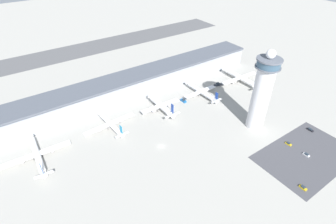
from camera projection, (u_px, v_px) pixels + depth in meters
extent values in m
plane|color=#9E9B93|center=(161.00, 146.00, 172.92)|extent=(1000.00, 1000.00, 0.00)
cube|color=#9399A3|center=(114.00, 91.00, 215.15)|extent=(278.49, 22.00, 16.22)
cube|color=#4C515B|center=(113.00, 82.00, 210.00)|extent=(278.49, 25.00, 1.60)
cube|color=#515154|center=(69.00, 53.00, 301.60)|extent=(417.73, 44.00, 0.01)
cylinder|color=silver|center=(260.00, 99.00, 177.64)|extent=(11.92, 11.92, 46.37)
cylinder|color=#565B66|center=(268.00, 67.00, 164.00)|extent=(16.16, 16.16, 0.80)
cylinder|color=#334C60|center=(269.00, 63.00, 162.53)|extent=(14.86, 14.86, 4.27)
cylinder|color=#565B66|center=(270.00, 59.00, 161.01)|extent=(16.16, 16.16, 1.00)
sphere|color=white|center=(271.00, 54.00, 158.99)|extent=(5.96, 5.96, 5.96)
cube|color=#424247|center=(306.00, 155.00, 166.26)|extent=(64.00, 40.00, 0.01)
cylinder|color=white|center=(37.00, 154.00, 161.56)|extent=(4.67, 33.22, 3.72)
cone|color=white|center=(31.00, 138.00, 174.02)|extent=(3.81, 3.45, 3.72)
cone|color=white|center=(43.00, 174.00, 148.72)|extent=(3.47, 4.56, 3.35)
cube|color=white|center=(37.00, 154.00, 162.39)|extent=(41.42, 5.58, 0.44)
cylinder|color=#A8A8B2|center=(22.00, 160.00, 159.86)|extent=(2.16, 4.15, 2.05)
cylinder|color=#A8A8B2|center=(51.00, 149.00, 167.59)|extent=(2.16, 4.15, 2.05)
cube|color=navy|center=(41.00, 169.00, 145.31)|extent=(0.38, 2.81, 5.95)
cube|color=white|center=(44.00, 175.00, 147.62)|extent=(10.47, 2.30, 0.24)
cylinder|color=black|center=(33.00, 143.00, 173.75)|extent=(0.28, 0.28, 2.14)
cylinder|color=black|center=(43.00, 156.00, 164.32)|extent=(0.28, 0.28, 2.14)
cylinder|color=black|center=(34.00, 159.00, 162.00)|extent=(0.28, 0.28, 2.14)
cylinder|color=white|center=(110.00, 123.00, 186.08)|extent=(5.36, 25.96, 3.52)
cone|color=white|center=(101.00, 114.00, 195.27)|extent=(3.74, 3.42, 3.52)
cone|color=white|center=(121.00, 134.00, 176.55)|extent=(3.47, 4.45, 3.17)
cube|color=white|center=(110.00, 124.00, 186.76)|extent=(39.72, 7.22, 0.44)
cylinder|color=#A8A8B2|center=(99.00, 129.00, 183.77)|extent=(2.21, 4.01, 1.94)
cylinder|color=#A8A8B2|center=(120.00, 120.00, 192.26)|extent=(2.21, 4.01, 1.94)
cube|color=#197FB2|center=(121.00, 129.00, 173.36)|extent=(0.50, 2.81, 5.64)
cube|color=white|center=(122.00, 135.00, 175.55)|extent=(9.99, 2.70, 0.24)
cylinder|color=black|center=(103.00, 119.00, 195.27)|extent=(0.28, 0.28, 2.58)
cylinder|color=black|center=(114.00, 126.00, 188.92)|extent=(0.28, 0.28, 2.58)
cylinder|color=black|center=(108.00, 128.00, 186.40)|extent=(0.28, 0.28, 2.58)
cylinder|color=white|center=(161.00, 105.00, 204.43)|extent=(5.03, 24.07, 4.58)
cone|color=white|center=(152.00, 97.00, 213.97)|extent=(4.66, 4.21, 4.58)
cone|color=white|center=(171.00, 114.00, 194.42)|extent=(4.23, 5.58, 4.13)
cube|color=white|center=(160.00, 106.00, 205.22)|extent=(33.53, 5.03, 0.44)
cylinder|color=#A8A8B2|center=(152.00, 109.00, 203.53)|extent=(2.62, 5.09, 2.52)
cylinder|color=#A8A8B2|center=(167.00, 104.00, 209.88)|extent=(2.62, 5.09, 2.52)
cube|color=navy|center=(172.00, 108.00, 190.23)|extent=(0.35, 2.81, 7.33)
cube|color=white|center=(173.00, 115.00, 193.14)|extent=(12.87, 2.24, 0.24)
cylinder|color=black|center=(154.00, 103.00, 213.79)|extent=(0.28, 0.28, 2.43)
cylinder|color=black|center=(164.00, 108.00, 207.70)|extent=(0.28, 0.28, 2.43)
cylinder|color=black|center=(158.00, 110.00, 204.79)|extent=(0.28, 0.28, 2.43)
cylinder|color=silver|center=(201.00, 91.00, 223.38)|extent=(4.20, 30.77, 3.64)
cone|color=silver|center=(188.00, 83.00, 234.63)|extent=(3.70, 3.34, 3.64)
cone|color=silver|center=(215.00, 100.00, 211.77)|extent=(3.36, 4.43, 3.28)
cube|color=silver|center=(200.00, 92.00, 224.15)|extent=(32.81, 4.99, 0.44)
cylinder|color=#A8A8B2|center=(193.00, 95.00, 222.18)|extent=(2.08, 4.04, 2.00)
cylinder|color=#A8A8B2|center=(205.00, 90.00, 228.73)|extent=(2.08, 4.04, 2.00)
cube|color=navy|center=(217.00, 96.00, 208.45)|extent=(0.35, 2.80, 5.83)
cube|color=silver|center=(216.00, 101.00, 210.71)|extent=(10.24, 2.18, 0.24)
cylinder|color=black|center=(190.00, 87.00, 234.38)|extent=(0.28, 0.28, 2.01)
cylinder|color=black|center=(203.00, 93.00, 226.11)|extent=(0.28, 0.28, 2.01)
cylinder|color=black|center=(198.00, 95.00, 223.67)|extent=(0.28, 0.28, 2.01)
cylinder|color=white|center=(240.00, 77.00, 242.59)|extent=(5.52, 34.90, 4.35)
cone|color=white|center=(226.00, 70.00, 255.85)|extent=(4.48, 4.06, 4.35)
cone|color=white|center=(257.00, 87.00, 228.88)|extent=(4.09, 5.35, 3.91)
cube|color=white|center=(239.00, 78.00, 243.51)|extent=(41.88, 5.80, 0.44)
cylinder|color=#A8A8B2|center=(232.00, 81.00, 241.08)|extent=(2.55, 4.86, 2.39)
cylinder|color=#A8A8B2|center=(245.00, 76.00, 248.83)|extent=(2.55, 4.86, 2.39)
cube|color=#14704C|center=(259.00, 81.00, 224.90)|extent=(0.39, 2.81, 6.96)
cube|color=white|center=(258.00, 87.00, 227.64)|extent=(12.24, 2.41, 0.24)
cylinder|color=black|center=(228.00, 74.00, 255.60)|extent=(0.28, 0.28, 2.26)
cylinder|color=black|center=(242.00, 80.00, 245.78)|extent=(0.28, 0.28, 2.26)
cylinder|color=black|center=(237.00, 82.00, 243.09)|extent=(0.28, 0.28, 2.26)
cube|color=black|center=(183.00, 101.00, 217.30)|extent=(2.39, 4.79, 0.12)
cube|color=#195699|center=(183.00, 101.00, 216.90)|extent=(2.52, 5.69, 1.51)
cube|color=#232D38|center=(184.00, 100.00, 215.75)|extent=(2.07, 1.77, 1.23)
cube|color=black|center=(218.00, 85.00, 239.38)|extent=(7.28, 4.22, 0.12)
cube|color=#2D333D|center=(218.00, 85.00, 238.94)|extent=(8.56, 4.71, 1.63)
cube|color=#232D38|center=(218.00, 83.00, 237.88)|extent=(2.98, 2.71, 1.34)
cube|color=black|center=(210.00, 98.00, 222.32)|extent=(5.12, 5.00, 0.12)
cube|color=silver|center=(210.00, 97.00, 221.93)|extent=(5.84, 5.68, 1.46)
cube|color=#232D38|center=(210.00, 96.00, 220.72)|extent=(2.77, 2.81, 1.20)
cube|color=black|center=(306.00, 155.00, 166.19)|extent=(1.78, 3.50, 0.12)
cube|color=silver|center=(306.00, 155.00, 165.99)|extent=(1.86, 4.16, 0.81)
cube|color=#232D38|center=(307.00, 154.00, 165.49)|extent=(1.63, 2.30, 0.67)
cube|color=black|center=(310.00, 130.00, 186.52)|extent=(1.73, 3.89, 0.12)
cube|color=black|center=(310.00, 130.00, 186.32)|extent=(1.80, 4.63, 0.80)
cube|color=#232D38|center=(310.00, 129.00, 185.98)|extent=(1.58, 2.55, 0.65)
cube|color=black|center=(303.00, 188.00, 145.24)|extent=(1.87, 3.56, 0.12)
cube|color=gold|center=(303.00, 188.00, 145.04)|extent=(1.96, 4.23, 0.81)
cube|color=#232D38|center=(303.00, 187.00, 144.69)|extent=(1.68, 2.34, 0.66)
cube|color=black|center=(288.00, 144.00, 174.53)|extent=(1.85, 3.44, 0.12)
cube|color=gold|center=(288.00, 144.00, 174.33)|extent=(1.95, 4.08, 0.82)
cube|color=#232D38|center=(289.00, 143.00, 173.96)|extent=(1.66, 2.27, 0.67)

